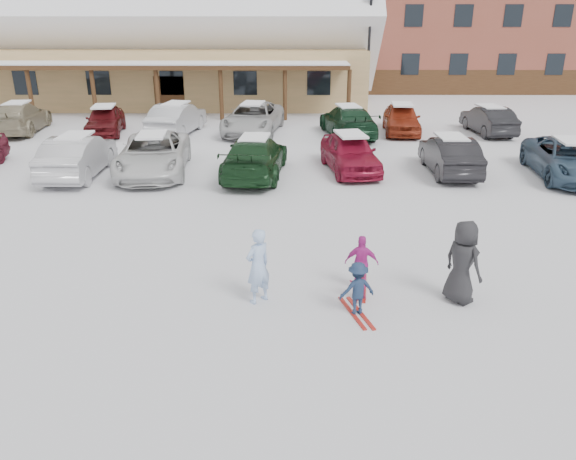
{
  "coord_description": "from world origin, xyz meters",
  "views": [
    {
      "loc": [
        0.38,
        -11.4,
        5.87
      ],
      "look_at": [
        0.3,
        1.0,
        1.0
      ],
      "focal_mm": 35.0,
      "sensor_mm": 36.0,
      "label": 1
    }
  ],
  "objects_px": {
    "parked_car_8": "(105,120)",
    "parked_car_10": "(253,118)",
    "child_magenta": "(362,263)",
    "child_navy": "(357,289)",
    "bystander_dark": "(463,262)",
    "parked_car_7": "(19,118)",
    "parked_car_13": "(488,120)",
    "parked_car_11": "(348,121)",
    "parked_car_6": "(569,159)",
    "parked_car_2": "(153,154)",
    "parked_car_3": "(255,157)",
    "day_lodge": "(151,41)",
    "toddler_red": "(358,282)",
    "parked_car_1": "(78,156)",
    "parked_car_9": "(177,119)",
    "lamp_post": "(369,47)",
    "adult_skier": "(258,266)",
    "parked_car_4": "(350,153)",
    "parked_car_12": "(401,119)",
    "parked_car_5": "(450,155)"
  },
  "relations": [
    {
      "from": "parked_car_12",
      "to": "parked_car_1",
      "type": "bearing_deg",
      "value": -144.19
    },
    {
      "from": "child_navy",
      "to": "bystander_dark",
      "type": "distance_m",
      "value": 2.36
    },
    {
      "from": "parked_car_12",
      "to": "parked_car_13",
      "type": "bearing_deg",
      "value": 3.71
    },
    {
      "from": "parked_car_3",
      "to": "parked_car_6",
      "type": "height_order",
      "value": "parked_car_3"
    },
    {
      "from": "day_lodge",
      "to": "lamp_post",
      "type": "bearing_deg",
      "value": -16.59
    },
    {
      "from": "toddler_red",
      "to": "parked_car_1",
      "type": "bearing_deg",
      "value": -59.84
    },
    {
      "from": "parked_car_3",
      "to": "parked_car_9",
      "type": "height_order",
      "value": "parked_car_9"
    },
    {
      "from": "parked_car_1",
      "to": "parked_car_10",
      "type": "relative_size",
      "value": 0.86
    },
    {
      "from": "parked_car_7",
      "to": "parked_car_13",
      "type": "relative_size",
      "value": 1.24
    },
    {
      "from": "parked_car_4",
      "to": "parked_car_13",
      "type": "distance_m",
      "value": 10.51
    },
    {
      "from": "parked_car_3",
      "to": "parked_car_11",
      "type": "xyz_separation_m",
      "value": [
        4.16,
        7.26,
        0.0
      ]
    },
    {
      "from": "parked_car_8",
      "to": "parked_car_10",
      "type": "distance_m",
      "value": 7.45
    },
    {
      "from": "parked_car_6",
      "to": "parked_car_9",
      "type": "distance_m",
      "value": 17.91
    },
    {
      "from": "child_navy",
      "to": "parked_car_7",
      "type": "height_order",
      "value": "parked_car_7"
    },
    {
      "from": "parked_car_2",
      "to": "parked_car_8",
      "type": "relative_size",
      "value": 1.31
    },
    {
      "from": "child_magenta",
      "to": "parked_car_2",
      "type": "distance_m",
      "value": 11.76
    },
    {
      "from": "parked_car_7",
      "to": "day_lodge",
      "type": "bearing_deg",
      "value": -120.12
    },
    {
      "from": "child_magenta",
      "to": "parked_car_11",
      "type": "xyz_separation_m",
      "value": [
        1.23,
        16.47,
        0.11
      ]
    },
    {
      "from": "parked_car_2",
      "to": "lamp_post",
      "type": "bearing_deg",
      "value": 49.57
    },
    {
      "from": "adult_skier",
      "to": "bystander_dark",
      "type": "distance_m",
      "value": 4.32
    },
    {
      "from": "child_magenta",
      "to": "parked_car_9",
      "type": "xyz_separation_m",
      "value": [
        -7.34,
        16.92,
        0.14
      ]
    },
    {
      "from": "parked_car_12",
      "to": "parked_car_5",
      "type": "bearing_deg",
      "value": -81.23
    },
    {
      "from": "child_navy",
      "to": "parked_car_2",
      "type": "height_order",
      "value": "parked_car_2"
    },
    {
      "from": "parked_car_11",
      "to": "parked_car_12",
      "type": "xyz_separation_m",
      "value": [
        2.78,
        0.75,
        -0.01
      ]
    },
    {
      "from": "adult_skier",
      "to": "parked_car_7",
      "type": "relative_size",
      "value": 0.32
    },
    {
      "from": "lamp_post",
      "to": "parked_car_9",
      "type": "height_order",
      "value": "lamp_post"
    },
    {
      "from": "parked_car_9",
      "to": "parked_car_11",
      "type": "xyz_separation_m",
      "value": [
        8.57,
        -0.45,
        -0.03
      ]
    },
    {
      "from": "parked_car_6",
      "to": "parked_car_7",
      "type": "bearing_deg",
      "value": 167.31
    },
    {
      "from": "parked_car_7",
      "to": "parked_car_9",
      "type": "distance_m",
      "value": 8.15
    },
    {
      "from": "lamp_post",
      "to": "parked_car_1",
      "type": "relative_size",
      "value": 1.44
    },
    {
      "from": "child_magenta",
      "to": "parked_car_2",
      "type": "height_order",
      "value": "parked_car_2"
    },
    {
      "from": "parked_car_7",
      "to": "parked_car_10",
      "type": "relative_size",
      "value": 0.95
    },
    {
      "from": "child_magenta",
      "to": "parked_car_10",
      "type": "bearing_deg",
      "value": -70.55
    },
    {
      "from": "bystander_dark",
      "to": "parked_car_11",
      "type": "bearing_deg",
      "value": -31.39
    },
    {
      "from": "parked_car_9",
      "to": "lamp_post",
      "type": "bearing_deg",
      "value": -136.83
    },
    {
      "from": "parked_car_1",
      "to": "adult_skier",
      "type": "bearing_deg",
      "value": 125.75
    },
    {
      "from": "toddler_red",
      "to": "child_magenta",
      "type": "relative_size",
      "value": 0.64
    },
    {
      "from": "parked_car_2",
      "to": "parked_car_3",
      "type": "relative_size",
      "value": 1.06
    },
    {
      "from": "parked_car_6",
      "to": "parked_car_2",
      "type": "bearing_deg",
      "value": -175.81
    },
    {
      "from": "parked_car_9",
      "to": "parked_car_11",
      "type": "relative_size",
      "value": 0.91
    },
    {
      "from": "parked_car_11",
      "to": "day_lodge",
      "type": "bearing_deg",
      "value": -51.84
    },
    {
      "from": "parked_car_2",
      "to": "parked_car_4",
      "type": "xyz_separation_m",
      "value": [
        7.53,
        0.37,
        -0.02
      ]
    },
    {
      "from": "parked_car_9",
      "to": "parked_car_12",
      "type": "xyz_separation_m",
      "value": [
        11.35,
        0.31,
        -0.04
      ]
    },
    {
      "from": "parked_car_8",
      "to": "parked_car_9",
      "type": "height_order",
      "value": "parked_car_9"
    },
    {
      "from": "lamp_post",
      "to": "parked_car_8",
      "type": "relative_size",
      "value": 1.64
    },
    {
      "from": "toddler_red",
      "to": "lamp_post",
      "type": "bearing_deg",
      "value": -111.63
    },
    {
      "from": "parked_car_5",
      "to": "child_magenta",
      "type": "bearing_deg",
      "value": 65.28
    },
    {
      "from": "lamp_post",
      "to": "parked_car_1",
      "type": "distance_m",
      "value": 19.59
    },
    {
      "from": "toddler_red",
      "to": "parked_car_3",
      "type": "relative_size",
      "value": 0.16
    },
    {
      "from": "parked_car_3",
      "to": "parked_car_13",
      "type": "xyz_separation_m",
      "value": [
        11.32,
        7.89,
        -0.05
      ]
    }
  ]
}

